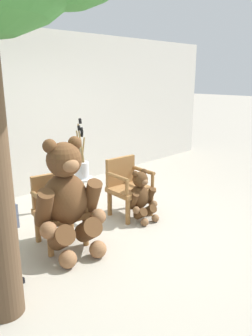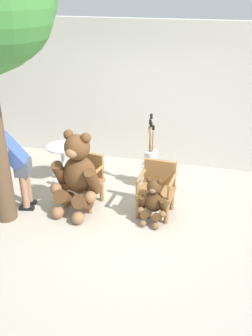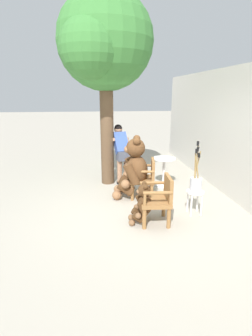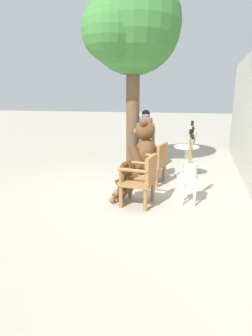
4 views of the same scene
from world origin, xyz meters
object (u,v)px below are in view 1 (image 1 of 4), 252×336
white_stool (82,184)px  wooden_chair_right (128,185)px  brush_bucket (82,166)px  teddy_bear_small (141,196)px  wooden_chair_left (58,208)px  teddy_bear_large (68,198)px

white_stool → wooden_chair_right: bearing=-71.8°
brush_bucket → teddy_bear_small: bearing=-76.8°
wooden_chair_left → brush_bucket: bearing=38.8°
teddy_bear_small → white_stool: (-0.25, 1.06, -0.01)m
wooden_chair_left → brush_bucket: (0.97, 0.78, 0.19)m
wooden_chair_left → teddy_bear_small: (1.21, -0.28, -0.09)m
white_stool → brush_bucket: brush_bucket is taller
teddy_bear_large → teddy_bear_small: teddy_bear_large is taller
teddy_bear_large → white_stool: teddy_bear_large is taller
wooden_chair_left → teddy_bear_small: size_ratio=1.14×
white_stool → teddy_bear_small: bearing=-76.8°
wooden_chair_right → white_stool: bearing=108.2°
teddy_bear_large → white_stool: size_ratio=2.98×
wooden_chair_right → wooden_chair_left: bearing=-180.0°
wooden_chair_left → white_stool: wooden_chair_left is taller
teddy_bear_large → teddy_bear_small: (1.24, -0.03, -0.30)m
teddy_bear_large → brush_bucket: 1.43m
teddy_bear_small → brush_bucket: size_ratio=0.79×
wooden_chair_left → wooden_chair_right: size_ratio=1.00×
teddy_bear_large → white_stool: (0.99, 1.03, -0.32)m
wooden_chair_left → white_stool: 1.25m
teddy_bear_large → brush_bucket: size_ratio=1.44×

